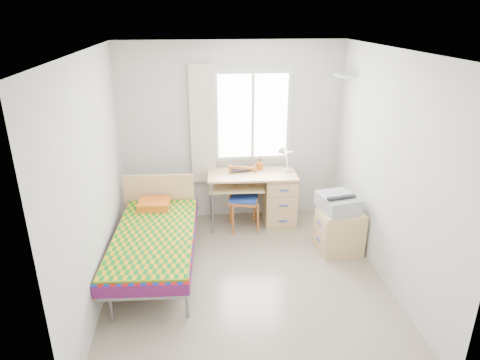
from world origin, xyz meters
The scene contains 17 objects.
floor centered at (0.00, 0.00, 0.00)m, with size 3.50×3.50×0.00m, color #BCAD93.
ceiling centered at (0.00, 0.00, 2.60)m, with size 3.50×3.50×0.00m, color white.
wall_back centered at (0.00, 1.75, 1.30)m, with size 3.20×3.20×0.00m, color silver.
wall_left centered at (-1.60, 0.00, 1.30)m, with size 3.50×3.50×0.00m, color silver.
wall_right centered at (1.60, 0.00, 1.30)m, with size 3.50×3.50×0.00m, color silver.
window centered at (0.30, 1.73, 1.55)m, with size 1.10×0.04×1.30m.
curtain centered at (-0.42, 1.68, 1.45)m, with size 0.35×0.05×1.70m, color #EFE7C6.
floating_shelf centered at (1.49, 1.40, 2.15)m, with size 0.20×0.32×0.03m, color white.
bed centered at (-1.07, 0.37, 0.43)m, with size 1.05×2.08×0.88m.
desk centered at (0.60, 1.41, 0.43)m, with size 1.29×0.64×0.79m.
chair centered at (0.13, 1.32, 0.52)m, with size 0.48×0.48×0.92m.
cabinet centered at (1.29, 0.51, 0.29)m, with size 0.56×0.50×0.58m.
printer centered at (1.24, 0.54, 0.68)m, with size 0.51×0.56×0.21m.
laptop centered at (0.14, 1.49, 0.80)m, with size 0.35×0.23×0.03m, color black.
pen_cup centered at (0.39, 1.57, 0.85)m, with size 0.09×0.09×0.11m, color orange.
task_lamp centered at (0.71, 1.33, 1.05)m, with size 0.23×0.32×0.42m.
book centered at (0.03, 1.40, 0.59)m, with size 0.18×0.25×0.02m, color gray.
Camera 1 is at (-0.53, -4.25, 2.96)m, focal length 32.00 mm.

